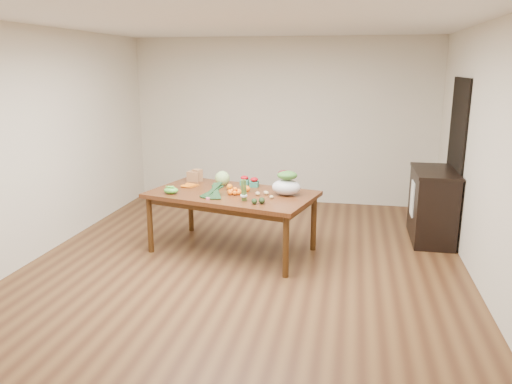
% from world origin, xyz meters
% --- Properties ---
extents(floor, '(6.00, 6.00, 0.00)m').
position_xyz_m(floor, '(0.00, 0.00, 0.00)').
color(floor, brown).
rests_on(floor, ground).
extents(ceiling, '(5.00, 6.00, 0.02)m').
position_xyz_m(ceiling, '(0.00, 0.00, 2.70)').
color(ceiling, white).
rests_on(ceiling, room_walls).
extents(room_walls, '(5.02, 6.02, 2.70)m').
position_xyz_m(room_walls, '(0.00, 0.00, 1.35)').
color(room_walls, beige).
rests_on(room_walls, floor).
extents(dining_table, '(2.16, 1.53, 0.75)m').
position_xyz_m(dining_table, '(-0.25, 0.50, 0.38)').
color(dining_table, '#572C14').
rests_on(dining_table, floor).
extents(doorway_dark, '(0.02, 1.00, 2.10)m').
position_xyz_m(doorway_dark, '(2.48, 1.60, 1.05)').
color(doorway_dark, black).
rests_on(doorway_dark, floor).
extents(cabinet, '(0.52, 1.02, 0.94)m').
position_xyz_m(cabinet, '(2.22, 1.42, 0.47)').
color(cabinet, black).
rests_on(cabinet, floor).
extents(dish_towel, '(0.02, 0.28, 0.45)m').
position_xyz_m(dish_towel, '(1.96, 1.40, 0.55)').
color(dish_towel, white).
rests_on(dish_towel, cabinet).
extents(paper_bag, '(0.27, 0.24, 0.16)m').
position_xyz_m(paper_bag, '(-0.89, 1.00, 0.83)').
color(paper_bag, '#997144').
rests_on(paper_bag, dining_table).
extents(cabbage, '(0.19, 0.19, 0.19)m').
position_xyz_m(cabbage, '(-0.46, 0.84, 0.84)').
color(cabbage, '#A9CF77').
rests_on(cabbage, dining_table).
extents(strawberry_basket_a, '(0.12, 0.12, 0.09)m').
position_xyz_m(strawberry_basket_a, '(-0.19, 0.92, 0.80)').
color(strawberry_basket_a, red).
rests_on(strawberry_basket_a, dining_table).
extents(strawberry_basket_b, '(0.13, 0.13, 0.10)m').
position_xyz_m(strawberry_basket_b, '(-0.05, 0.84, 0.80)').
color(strawberry_basket_b, '#AC0B1A').
rests_on(strawberry_basket_b, dining_table).
extents(orange_a, '(0.08, 0.08, 0.08)m').
position_xyz_m(orange_a, '(-0.31, 0.62, 0.79)').
color(orange_a, orange).
rests_on(orange_a, dining_table).
extents(orange_b, '(0.08, 0.08, 0.08)m').
position_xyz_m(orange_b, '(-0.12, 0.63, 0.79)').
color(orange_b, orange).
rests_on(orange_b, dining_table).
extents(orange_c, '(0.07, 0.07, 0.07)m').
position_xyz_m(orange_c, '(-0.08, 0.57, 0.78)').
color(orange_c, orange).
rests_on(orange_c, dining_table).
extents(mandarin_cluster, '(0.22, 0.22, 0.09)m').
position_xyz_m(mandarin_cluster, '(-0.20, 0.44, 0.79)').
color(mandarin_cluster, '#E5550E').
rests_on(mandarin_cluster, dining_table).
extents(carrots, '(0.27, 0.26, 0.03)m').
position_xyz_m(carrots, '(-0.83, 0.69, 0.76)').
color(carrots, orange).
rests_on(carrots, dining_table).
extents(snap_pea_bag, '(0.18, 0.13, 0.08)m').
position_xyz_m(snap_pea_bag, '(-0.96, 0.30, 0.79)').
color(snap_pea_bag, '#56B13C').
rests_on(snap_pea_bag, dining_table).
extents(kale_bunch, '(0.41, 0.47, 0.16)m').
position_xyz_m(kale_bunch, '(-0.42, 0.23, 0.83)').
color(kale_bunch, black).
rests_on(kale_bunch, dining_table).
extents(asparagus_bundle, '(0.11, 0.13, 0.26)m').
position_xyz_m(asparagus_bundle, '(-0.03, 0.14, 0.88)').
color(asparagus_bundle, '#55823B').
rests_on(asparagus_bundle, dining_table).
extents(potato_a, '(0.05, 0.04, 0.04)m').
position_xyz_m(potato_a, '(0.09, 0.41, 0.77)').
color(potato_a, tan).
rests_on(potato_a, dining_table).
extents(potato_b, '(0.06, 0.05, 0.05)m').
position_xyz_m(potato_b, '(0.08, 0.42, 0.77)').
color(potato_b, tan).
rests_on(potato_b, dining_table).
extents(potato_c, '(0.05, 0.05, 0.04)m').
position_xyz_m(potato_c, '(0.18, 0.47, 0.77)').
color(potato_c, tan).
rests_on(potato_c, dining_table).
extents(potato_d, '(0.05, 0.05, 0.05)m').
position_xyz_m(potato_d, '(0.17, 0.48, 0.77)').
color(potato_d, tan).
rests_on(potato_d, dining_table).
extents(potato_e, '(0.05, 0.04, 0.04)m').
position_xyz_m(potato_e, '(0.27, 0.30, 0.77)').
color(potato_e, tan).
rests_on(potato_e, dining_table).
extents(avocado_a, '(0.09, 0.11, 0.06)m').
position_xyz_m(avocado_a, '(0.12, 0.04, 0.78)').
color(avocado_a, black).
rests_on(avocado_a, dining_table).
extents(avocado_b, '(0.10, 0.12, 0.07)m').
position_xyz_m(avocado_b, '(0.19, 0.07, 0.79)').
color(avocado_b, black).
rests_on(avocado_b, dining_table).
extents(salad_bag, '(0.39, 0.33, 0.26)m').
position_xyz_m(salad_bag, '(0.41, 0.50, 0.88)').
color(salad_bag, white).
rests_on(salad_bag, dining_table).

